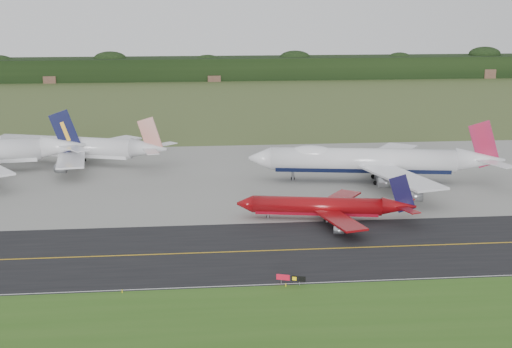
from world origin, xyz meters
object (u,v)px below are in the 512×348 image
at_px(jet_ba_747, 372,161).
at_px(jet_red_737, 327,207).
at_px(jet_star_tail, 77,147).
at_px(taxiway_sign, 291,278).

relative_size(jet_ba_747, jet_red_737, 1.71).
height_order(jet_ba_747, jet_star_tail, jet_ba_747).
bearing_deg(taxiway_sign, jet_star_tail, 117.18).
bearing_deg(jet_ba_747, taxiway_sign, -115.01).
distance_m(jet_red_737, jet_star_tail, 80.85).
relative_size(jet_star_tail, taxiway_sign, 11.44).
bearing_deg(jet_star_tail, jet_ba_747, -19.73).
distance_m(jet_ba_747, jet_red_737, 33.89).
bearing_deg(taxiway_sign, jet_red_737, 69.76).
distance_m(jet_ba_747, jet_star_tail, 79.71).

